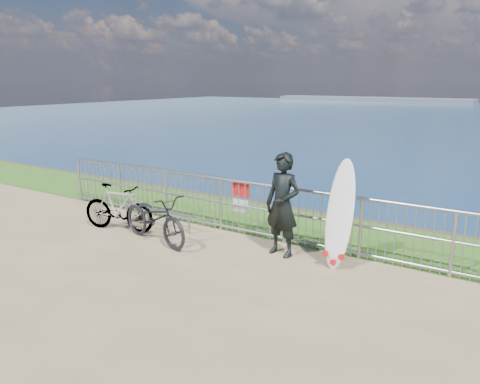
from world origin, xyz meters
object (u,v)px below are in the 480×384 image
Objects in this scene: surfboard at (339,218)px; bicycle_near at (155,218)px; surfer at (282,205)px; bicycle_far at (118,208)px.

bicycle_near is at bearing -167.31° from surfboard.
surfer reaches higher than surfboard.
surfer is 1.01× the size of surfboard.
surfboard is (1.05, 0.03, -0.08)m from surfer.
surfer is 2.54m from bicycle_near.
bicycle_near is 1.14m from bicycle_far.
surfer is at bearing -60.32° from bicycle_near.
surfboard is 1.11× the size of bicycle_far.
bicycle_near is (-3.44, -0.77, -0.36)m from surfboard.
surfboard reaches higher than bicycle_near.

